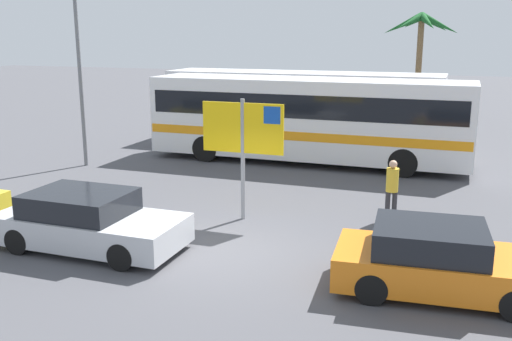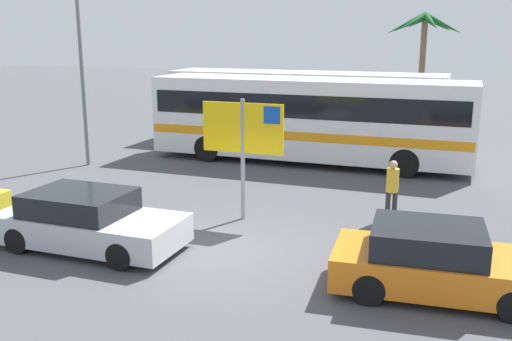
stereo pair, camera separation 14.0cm
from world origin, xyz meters
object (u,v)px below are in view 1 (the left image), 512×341
Objects in this scene: ferry_sign at (244,133)px; pedestrian_by_bus at (392,185)px; bus_front_coach at (308,116)px; car_orange at (438,261)px; car_silver at (88,222)px; bus_rear_coach at (302,104)px.

ferry_sign is 1.97× the size of pedestrian_by_bus.
car_orange is (5.27, -10.23, -1.15)m from bus_front_coach.
pedestrian_by_bus is at bearing 17.83° from ferry_sign.
car_silver is 2.67× the size of pedestrian_by_bus.
ferry_sign is 0.78× the size of car_orange.
bus_rear_coach is 2.93× the size of car_orange.
bus_front_coach is 3.64m from bus_rear_coach.
ferry_sign is at bearing 145.18° from car_orange.
bus_front_coach is at bearing 91.42° from ferry_sign.
ferry_sign reaches higher than pedestrian_by_bus.
bus_front_coach reaches higher than car_orange.
bus_rear_coach is (-1.18, 3.44, 0.00)m from bus_front_coach.
ferry_sign reaches higher than car_orange.
bus_rear_coach is 14.05m from car_silver.
car_orange is 7.65m from car_silver.
bus_front_coach is at bearing 112.72° from car_orange.
ferry_sign is 4.47m from car_silver.
pedestrian_by_bus is (-1.36, 4.15, 0.32)m from car_orange.
bus_rear_coach is 10.84m from ferry_sign.
car_silver is at bearing -94.91° from bus_rear_coach.
car_orange is 2.52× the size of pedestrian_by_bus.
ferry_sign reaches higher than bus_rear_coach.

